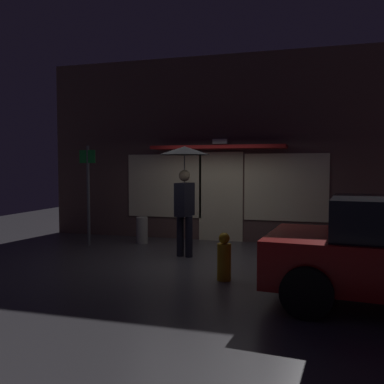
{
  "coord_description": "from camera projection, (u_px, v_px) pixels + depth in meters",
  "views": [
    {
      "loc": [
        2.19,
        -8.08,
        1.83
      ],
      "look_at": [
        -0.16,
        0.15,
        1.33
      ],
      "focal_mm": 39.77,
      "sensor_mm": 36.0,
      "label": 1
    }
  ],
  "objects": [
    {
      "name": "ground_plane",
      "position": [
        198.0,
        259.0,
        8.46
      ],
      "size": [
        18.0,
        18.0,
        0.0
      ],
      "primitive_type": "plane",
      "color": "#423F44"
    },
    {
      "name": "building_facade",
      "position": [
        222.0,
        150.0,
        10.57
      ],
      "size": [
        9.19,
        1.0,
        4.57
      ],
      "color": "brown",
      "rests_on": "ground"
    },
    {
      "name": "person_with_umbrella",
      "position": [
        184.0,
        174.0,
        8.59
      ],
      "size": [
        1.04,
        1.04,
        2.25
      ],
      "rotation": [
        0.0,
        0.0,
        1.38
      ],
      "color": "black",
      "rests_on": "ground"
    },
    {
      "name": "street_sign_post",
      "position": [
        88.0,
        189.0,
        9.86
      ],
      "size": [
        0.4,
        0.07,
        2.32
      ],
      "color": "#595B60",
      "rests_on": "ground"
    },
    {
      "name": "sidewalk_bollard",
      "position": [
        142.0,
        230.0,
        10.18
      ],
      "size": [
        0.28,
        0.28,
        0.63
      ],
      "primitive_type": "cylinder",
      "color": "#9E998E",
      "rests_on": "ground"
    },
    {
      "name": "fire_hydrant",
      "position": [
        224.0,
        258.0,
        6.85
      ],
      "size": [
        0.22,
        0.22,
        0.78
      ],
      "color": "gold",
      "rests_on": "ground"
    }
  ]
}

